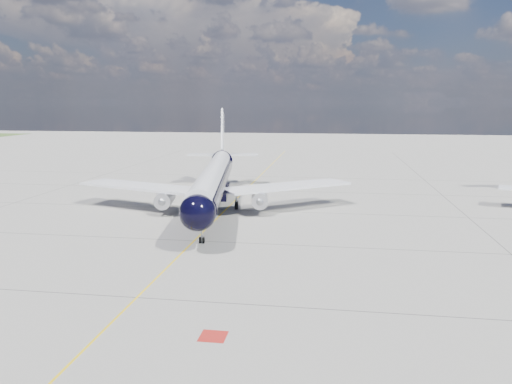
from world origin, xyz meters
TOP-DOWN VIEW (x-y plane):
  - ground at (0.00, 30.00)m, footprint 320.00×320.00m
  - taxiway_centerline at (0.00, 25.00)m, footprint 0.16×160.00m
  - red_marking at (6.80, -10.00)m, footprint 1.60×1.60m
  - main_airliner at (-1.57, 25.26)m, footprint 36.06×44.30m

SIDE VIEW (x-z plane):
  - ground at x=0.00m, z-range 0.00..0.00m
  - taxiway_centerline at x=0.00m, z-range 0.00..0.01m
  - red_marking at x=6.80m, z-range 0.00..0.01m
  - main_airliner at x=-1.57m, z-range -2.43..10.40m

